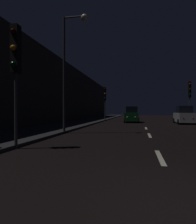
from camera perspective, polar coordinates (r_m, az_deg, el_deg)
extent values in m
cube|color=black|center=(28.37, 12.51, -2.73)|extent=(27.70, 84.00, 0.02)
cube|color=#28282B|center=(29.19, -2.69, -2.47)|extent=(4.40, 84.00, 0.15)
cube|color=#2D2B28|center=(26.70, -9.96, 5.61)|extent=(0.80, 63.00, 7.92)
cube|color=beige|center=(7.01, 16.99, -12.02)|extent=(0.16, 2.20, 0.01)
cube|color=beige|center=(12.83, 14.26, -6.38)|extent=(0.16, 2.20, 0.01)
cube|color=beige|center=(17.94, 13.35, -4.46)|extent=(0.16, 2.20, 0.01)
cylinder|color=#38383A|center=(29.37, 1.99, 0.34)|extent=(0.12, 0.12, 3.01)
cube|color=black|center=(29.47, 1.99, 5.11)|extent=(0.32, 0.35, 1.90)
sphere|color=black|center=(29.35, 1.95, 6.38)|extent=(0.22, 0.22, 0.22)
sphere|color=orange|center=(29.29, 1.95, 5.14)|extent=(0.22, 0.22, 0.22)
sphere|color=black|center=(29.25, 1.95, 3.91)|extent=(0.22, 0.22, 0.22)
cylinder|color=#38383A|center=(8.67, -22.05, 0.26)|extent=(0.12, 0.12, 3.00)
cube|color=black|center=(9.01, -22.09, 16.03)|extent=(0.32, 0.35, 1.90)
sphere|color=black|center=(9.06, -22.71, 20.15)|extent=(0.22, 0.22, 0.22)
sphere|color=orange|center=(8.86, -22.70, 16.29)|extent=(0.22, 0.22, 0.22)
sphere|color=black|center=(8.71, -22.69, 12.29)|extent=(0.22, 0.22, 0.22)
cylinder|color=#38383A|center=(26.49, 24.30, 0.40)|extent=(0.12, 0.12, 3.09)
cube|color=black|center=(26.61, 24.31, 5.78)|extent=(0.32, 0.36, 1.90)
sphere|color=red|center=(26.50, 24.39, 7.18)|extent=(0.22, 0.22, 0.22)
sphere|color=black|center=(26.43, 24.38, 5.82)|extent=(0.22, 0.22, 0.22)
sphere|color=black|center=(26.38, 24.38, 4.45)|extent=(0.22, 0.22, 0.22)
cylinder|color=#2D2D30|center=(13.99, -9.49, 10.14)|extent=(0.16, 0.16, 7.77)
cylinder|color=#2D2D30|center=(14.91, -6.73, 24.98)|extent=(1.40, 0.10, 0.10)
sphere|color=beige|center=(14.69, -3.86, 24.95)|extent=(0.44, 0.44, 0.44)
cube|color=#0F3819|center=(26.89, 9.47, -1.29)|extent=(1.72, 4.02, 1.05)
cube|color=black|center=(27.02, 9.48, 0.68)|extent=(1.46, 2.01, 0.80)
cylinder|color=black|center=(25.49, 11.27, -2.36)|extent=(0.21, 0.61, 0.61)
cylinder|color=black|center=(25.54, 7.48, -2.35)|extent=(0.21, 0.61, 0.61)
cylinder|color=black|center=(28.30, 11.25, -2.09)|extent=(0.21, 0.61, 0.61)
cylinder|color=black|center=(28.34, 7.84, -2.09)|extent=(0.21, 0.61, 0.61)
sphere|color=white|center=(24.91, 10.43, -1.42)|extent=(0.17, 0.17, 0.17)
sphere|color=white|center=(24.94, 8.25, -1.42)|extent=(0.17, 0.17, 0.17)
sphere|color=red|center=(28.85, 10.52, -1.18)|extent=(0.17, 0.17, 0.17)
sphere|color=red|center=(28.87, 8.64, -1.18)|extent=(0.17, 0.17, 0.17)
cube|color=#A5A8AD|center=(25.52, 22.97, -1.41)|extent=(1.71, 4.00, 1.05)
cube|color=black|center=(25.37, 23.04, 0.66)|extent=(1.46, 2.00, 0.80)
cylinder|color=black|center=(26.75, 20.59, -2.25)|extent=(0.21, 0.61, 0.61)
cylinder|color=black|center=(27.08, 24.10, -2.23)|extent=(0.21, 0.61, 0.61)
cylinder|color=black|center=(24.00, 21.70, -2.55)|extent=(0.21, 0.61, 0.61)
cylinder|color=black|center=(24.36, 25.58, -2.52)|extent=(0.21, 0.61, 0.61)
sphere|color=slate|center=(27.35, 21.16, -1.29)|extent=(0.17, 0.17, 0.17)
sphere|color=slate|center=(27.53, 23.09, -1.29)|extent=(0.17, 0.17, 0.17)
sphere|color=red|center=(23.50, 22.83, -1.56)|extent=(0.17, 0.17, 0.17)
sphere|color=red|center=(23.71, 25.06, -1.55)|extent=(0.17, 0.17, 0.17)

